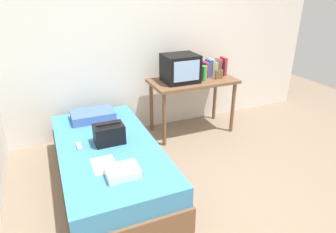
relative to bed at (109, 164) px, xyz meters
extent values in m
plane|color=#84705B|center=(0.90, -0.82, -0.22)|extent=(8.00, 8.00, 0.00)
cube|color=silver|center=(0.90, 1.18, 1.08)|extent=(5.20, 0.10, 2.60)
cube|color=brown|center=(0.00, 0.00, -0.09)|extent=(1.00, 2.00, 0.26)
cube|color=teal|center=(0.00, 0.00, 0.13)|extent=(0.97, 1.94, 0.19)
cube|color=brown|center=(1.36, 0.75, 0.52)|extent=(1.16, 0.60, 0.04)
cylinder|color=brown|center=(0.84, 0.51, 0.14)|extent=(0.05, 0.05, 0.73)
cylinder|color=brown|center=(1.88, 0.51, 0.14)|extent=(0.05, 0.05, 0.73)
cylinder|color=brown|center=(0.84, 0.99, 0.14)|extent=(0.05, 0.05, 0.73)
cylinder|color=brown|center=(1.88, 0.99, 0.14)|extent=(0.05, 0.05, 0.73)
cube|color=black|center=(1.16, 0.75, 0.72)|extent=(0.44, 0.38, 0.36)
cube|color=#8CB2E0|center=(1.16, 0.55, 0.73)|extent=(0.35, 0.01, 0.26)
cylinder|color=green|center=(1.48, 0.66, 0.64)|extent=(0.08, 0.08, 0.20)
cube|color=#B72D33|center=(1.56, 0.81, 0.65)|extent=(0.02, 0.15, 0.20)
cube|color=#7A3D89|center=(1.59, 0.81, 0.65)|extent=(0.03, 0.15, 0.21)
cube|color=#2D5699|center=(1.63, 0.81, 0.66)|extent=(0.04, 0.15, 0.23)
cube|color=gray|center=(1.67, 0.81, 0.66)|extent=(0.04, 0.16, 0.24)
cube|color=gold|center=(1.71, 0.81, 0.65)|extent=(0.04, 0.16, 0.21)
cube|color=#2D5699|center=(1.75, 0.81, 0.66)|extent=(0.03, 0.14, 0.22)
cube|color=#B72D33|center=(1.79, 0.81, 0.66)|extent=(0.04, 0.13, 0.23)
cube|color=black|center=(1.83, 0.81, 0.64)|extent=(0.03, 0.16, 0.19)
cube|color=#B72D33|center=(1.87, 0.81, 0.67)|extent=(0.04, 0.14, 0.25)
cube|color=brown|center=(1.70, 0.65, 0.61)|extent=(0.11, 0.02, 0.12)
cube|color=#4766AD|center=(-0.02, 0.68, 0.28)|extent=(0.50, 0.33, 0.10)
cube|color=black|center=(0.03, 0.03, 0.33)|extent=(0.30, 0.20, 0.20)
cylinder|color=black|center=(0.03, 0.03, 0.45)|extent=(0.24, 0.02, 0.02)
cube|color=white|center=(-0.11, -0.36, 0.24)|extent=(0.21, 0.29, 0.01)
cube|color=black|center=(0.14, -0.56, 0.24)|extent=(0.04, 0.16, 0.02)
cube|color=#B7B7BC|center=(-0.27, 0.06, 0.24)|extent=(0.04, 0.14, 0.02)
cube|color=white|center=(0.01, -0.58, 0.27)|extent=(0.28, 0.22, 0.07)
camera|label=1|loc=(-0.47, -2.68, 1.73)|focal=31.86mm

